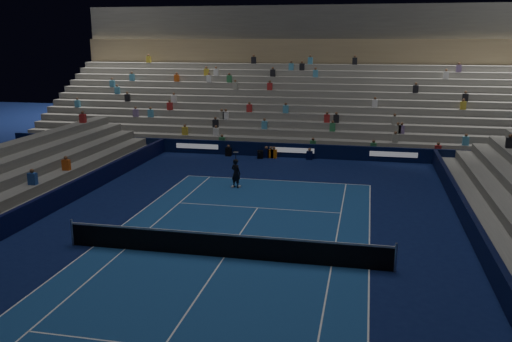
% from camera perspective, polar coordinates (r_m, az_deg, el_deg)
% --- Properties ---
extents(ground, '(90.00, 90.00, 0.00)m').
position_cam_1_polar(ground, '(21.10, -3.38, -9.12)').
color(ground, '#0B1543').
rests_on(ground, ground).
extents(court_surface, '(10.97, 23.77, 0.01)m').
position_cam_1_polar(court_surface, '(21.10, -3.38, -9.11)').
color(court_surface, navy).
rests_on(court_surface, ground).
extents(sponsor_barrier_far, '(44.00, 0.25, 1.00)m').
position_cam_1_polar(sponsor_barrier_far, '(38.37, 3.83, 2.18)').
color(sponsor_barrier_far, black).
rests_on(sponsor_barrier_far, ground).
extents(sponsor_barrier_east, '(0.25, 37.00, 1.00)m').
position_cam_1_polar(sponsor_barrier_east, '(20.76, 23.79, -9.24)').
color(sponsor_barrier_east, black).
rests_on(sponsor_barrier_east, ground).
extents(sponsor_barrier_west, '(0.25, 37.00, 1.00)m').
position_cam_1_polar(sponsor_barrier_west, '(25.13, -25.38, -5.44)').
color(sponsor_barrier_west, black).
rests_on(sponsor_barrier_west, ground).
extents(grandstand_main, '(44.00, 15.20, 11.20)m').
position_cam_1_polar(grandstand_main, '(47.17, 5.51, 7.86)').
color(grandstand_main, slate).
rests_on(grandstand_main, ground).
extents(tennis_net, '(12.90, 0.10, 1.10)m').
position_cam_1_polar(tennis_net, '(20.91, -3.40, -7.84)').
color(tennis_net, '#B2B2B7').
rests_on(tennis_net, ground).
extents(tennis_player, '(0.72, 0.62, 1.67)m').
position_cam_1_polar(tennis_player, '(30.41, -2.14, -0.24)').
color(tennis_player, black).
rests_on(tennis_player, ground).
extents(broadcast_camera, '(0.50, 0.89, 0.54)m').
position_cam_1_polar(broadcast_camera, '(38.06, 0.44, 1.78)').
color(broadcast_camera, black).
rests_on(broadcast_camera, ground).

